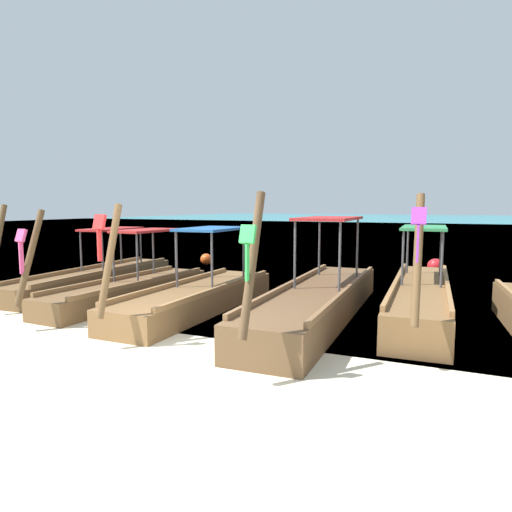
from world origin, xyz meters
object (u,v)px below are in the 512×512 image
at_px(longtail_boat_red_ribbon, 198,296).
at_px(mooring_buoy_far, 206,259).
at_px(longtail_boat_violet_ribbon, 421,297).
at_px(mooring_buoy_near, 435,266).
at_px(longtail_boat_pink_ribbon, 130,289).
at_px(longtail_boat_turquoise_ribbon, 96,277).
at_px(longtail_boat_green_ribbon, 318,300).

relative_size(longtail_boat_red_ribbon, mooring_buoy_far, 12.79).
bearing_deg(longtail_boat_violet_ribbon, mooring_buoy_near, 89.50).
bearing_deg(longtail_boat_pink_ribbon, longtail_boat_turquoise_ribbon, 152.85).
xyz_separation_m(longtail_boat_green_ribbon, mooring_buoy_far, (-6.41, 6.43, -0.14)).
bearing_deg(mooring_buoy_near, longtail_boat_turquoise_ribbon, -142.41).
bearing_deg(longtail_boat_red_ribbon, longtail_boat_violet_ribbon, 18.58).
bearing_deg(longtail_boat_pink_ribbon, mooring_buoy_far, 104.35).
xyz_separation_m(longtail_boat_pink_ribbon, mooring_buoy_far, (-1.71, 6.68, -0.08)).
bearing_deg(longtail_boat_red_ribbon, longtail_boat_pink_ribbon, 175.97).
bearing_deg(longtail_boat_red_ribbon, longtail_boat_green_ribbon, 8.42).
bearing_deg(longtail_boat_green_ribbon, longtail_boat_red_ribbon, -171.58).
bearing_deg(mooring_buoy_near, longtail_boat_red_ribbon, -120.53).
xyz_separation_m(longtail_boat_turquoise_ribbon, longtail_boat_red_ribbon, (4.07, -1.19, 0.01)).
xyz_separation_m(longtail_boat_green_ribbon, mooring_buoy_near, (1.99, 7.52, -0.10)).
bearing_deg(longtail_boat_turquoise_ribbon, mooring_buoy_near, 37.59).
bearing_deg(mooring_buoy_far, longtail_boat_violet_ribbon, -32.27).
relative_size(longtail_boat_pink_ribbon, mooring_buoy_far, 12.43).
relative_size(longtail_boat_turquoise_ribbon, longtail_boat_green_ribbon, 0.89).
distance_m(longtail_boat_red_ribbon, mooring_buoy_near, 9.20).
distance_m(longtail_boat_green_ribbon, longtail_boat_violet_ribbon, 2.25).
xyz_separation_m(longtail_boat_red_ribbon, longtail_boat_violet_ribbon, (4.62, 1.55, 0.06)).
bearing_deg(longtail_boat_violet_ribbon, longtail_boat_green_ribbon, -149.17).
relative_size(longtail_boat_turquoise_ribbon, longtail_boat_red_ribbon, 1.13).
height_order(longtail_boat_turquoise_ribbon, mooring_buoy_far, longtail_boat_turquoise_ribbon).
distance_m(longtail_boat_turquoise_ribbon, longtail_boat_green_ribbon, 6.80).
relative_size(longtail_boat_green_ribbon, mooring_buoy_far, 16.28).
relative_size(mooring_buoy_near, mooring_buoy_far, 1.17).
distance_m(longtail_boat_pink_ribbon, longtail_boat_violet_ribbon, 6.79).
bearing_deg(longtail_boat_red_ribbon, longtail_boat_turquoise_ribbon, 163.67).
relative_size(longtail_boat_violet_ribbon, mooring_buoy_near, 12.78).
bearing_deg(mooring_buoy_far, mooring_buoy_near, 7.45).
relative_size(longtail_boat_red_ribbon, mooring_buoy_near, 10.90).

